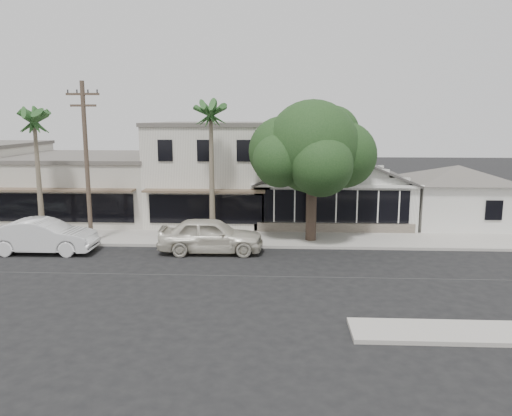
# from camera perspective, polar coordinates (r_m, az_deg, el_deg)

# --- Properties ---
(ground) EXTENTS (140.00, 140.00, 0.00)m
(ground) POSITION_cam_1_polar(r_m,az_deg,el_deg) (22.76, -1.41, -7.78)
(ground) COLOR black
(ground) RESTS_ON ground
(sidewalk_north) EXTENTS (90.00, 3.50, 0.15)m
(sidewalk_north) POSITION_cam_1_polar(r_m,az_deg,el_deg) (30.72, -15.50, -3.23)
(sidewalk_north) COLOR #9E9991
(sidewalk_north) RESTS_ON ground
(corner_shop) EXTENTS (10.40, 8.60, 5.10)m
(corner_shop) POSITION_cam_1_polar(r_m,az_deg,el_deg) (34.49, 8.47, 2.77)
(corner_shop) COLOR white
(corner_shop) RESTS_ON ground
(side_cottage) EXTENTS (6.00, 6.00, 3.00)m
(side_cottage) POSITION_cam_1_polar(r_m,az_deg,el_deg) (35.47, 21.88, 0.52)
(side_cottage) COLOR white
(side_cottage) RESTS_ON ground
(row_building_near) EXTENTS (8.00, 10.00, 6.50)m
(row_building_near) POSITION_cam_1_polar(r_m,az_deg,el_deg) (35.58, -4.62, 4.11)
(row_building_near) COLOR silver
(row_building_near) RESTS_ON ground
(row_building_midnear) EXTENTS (10.00, 10.00, 4.20)m
(row_building_midnear) POSITION_cam_1_polar(r_m,az_deg,el_deg) (37.96, -18.20, 2.26)
(row_building_midnear) COLOR beige
(row_building_midnear) RESTS_ON ground
(utility_pole) EXTENTS (1.80, 0.24, 9.00)m
(utility_pole) POSITION_cam_1_polar(r_m,az_deg,el_deg) (28.90, -18.80, 5.24)
(utility_pole) COLOR brown
(utility_pole) RESTS_ON ground
(car_0) EXTENTS (5.58, 2.38, 1.88)m
(car_0) POSITION_cam_1_polar(r_m,az_deg,el_deg) (26.48, -5.19, -3.12)
(car_0) COLOR beige
(car_0) RESTS_ON ground
(car_1) EXTENTS (5.52, 2.02, 1.81)m
(car_1) POSITION_cam_1_polar(r_m,az_deg,el_deg) (28.62, -23.14, -2.97)
(car_1) COLOR silver
(car_1) RESTS_ON ground
(shade_tree) EXTENTS (7.27, 6.57, 8.07)m
(shade_tree) POSITION_cam_1_polar(r_m,az_deg,el_deg) (28.32, 6.31, 6.69)
(shade_tree) COLOR #49372C
(shade_tree) RESTS_ON ground
(palm_east) EXTENTS (2.94, 2.94, 8.41)m
(palm_east) POSITION_cam_1_polar(r_m,az_deg,el_deg) (28.48, -5.19, 10.60)
(palm_east) COLOR #726651
(palm_east) RESTS_ON ground
(palm_mid) EXTENTS (2.88, 2.88, 8.01)m
(palm_mid) POSITION_cam_1_polar(r_m,az_deg,el_deg) (31.07, -24.02, 9.09)
(palm_mid) COLOR #726651
(palm_mid) RESTS_ON ground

